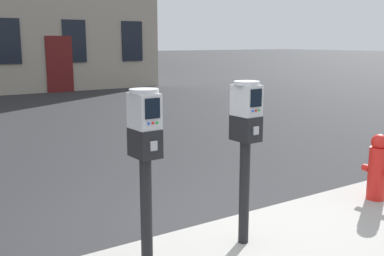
# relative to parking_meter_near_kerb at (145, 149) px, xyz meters

# --- Properties ---
(ground_plane) EXTENTS (160.00, 160.00, 0.00)m
(ground_plane) POSITION_rel_parking_meter_near_kerb_xyz_m (0.84, 0.34, -1.12)
(ground_plane) COLOR #28282B
(parking_meter_near_kerb) EXTENTS (0.22, 0.26, 1.42)m
(parking_meter_near_kerb) POSITION_rel_parking_meter_near_kerb_xyz_m (0.00, 0.00, 0.00)
(parking_meter_near_kerb) COLOR black
(parking_meter_near_kerb) RESTS_ON sidewalk_slab
(parking_meter_twin_adjacent) EXTENTS (0.22, 0.26, 1.43)m
(parking_meter_twin_adjacent) POSITION_rel_parking_meter_near_kerb_xyz_m (0.96, 0.00, 0.01)
(parking_meter_twin_adjacent) COLOR black
(parking_meter_twin_adjacent) RESTS_ON sidewalk_slab
(fire_hydrant) EXTENTS (0.20, 0.36, 0.75)m
(fire_hydrant) POSITION_rel_parking_meter_near_kerb_xyz_m (2.93, 0.05, -0.61)
(fire_hydrant) COLOR red
(fire_hydrant) RESTS_ON sidewalk_slab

